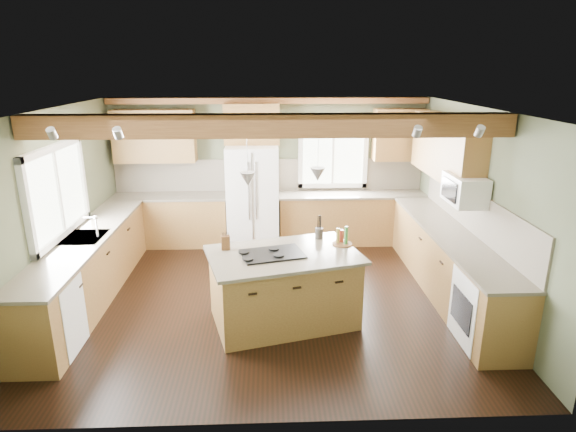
{
  "coord_description": "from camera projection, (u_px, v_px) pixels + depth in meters",
  "views": [
    {
      "loc": [
        -0.0,
        -6.13,
        3.11
      ],
      "look_at": [
        0.25,
        0.3,
        1.1
      ],
      "focal_mm": 30.0,
      "sensor_mm": 36.0,
      "label": 1
    }
  ],
  "objects": [
    {
      "name": "wall_right",
      "position": [
        477.0,
        206.0,
        6.49
      ],
      "size": [
        0.0,
        5.0,
        5.0
      ],
      "primitive_type": "plane",
      "rotation": [
        1.57,
        0.0,
        -1.57
      ],
      "color": "#484F38",
      "rests_on": "ground"
    },
    {
      "name": "utensil_crock",
      "position": [
        319.0,
        233.0,
        6.38
      ],
      "size": [
        0.14,
        0.14,
        0.14
      ],
      "primitive_type": "cylinder",
      "rotation": [
        0.0,
        0.0,
        0.4
      ],
      "color": "#403A33",
      "rests_on": "island_top"
    },
    {
      "name": "counter_right",
      "position": [
        451.0,
        233.0,
        6.65
      ],
      "size": [
        0.64,
        3.74,
        0.04
      ],
      "primitive_type": "cube",
      "color": "#453F33",
      "rests_on": "base_cab_right"
    },
    {
      "name": "window_left",
      "position": [
        56.0,
        192.0,
        6.25
      ],
      "size": [
        0.04,
        1.6,
        1.05
      ],
      "primitive_type": "cube",
      "color": "white",
      "rests_on": "wall_left"
    },
    {
      "name": "upper_cab_over_fridge",
      "position": [
        252.0,
        124.0,
        8.34
      ],
      "size": [
        0.96,
        0.35,
        0.7
      ],
      "primitive_type": "cube",
      "color": "brown",
      "rests_on": "wall_back"
    },
    {
      "name": "floor",
      "position": [
        271.0,
        297.0,
        6.77
      ],
      "size": [
        5.6,
        5.6,
        0.0
      ],
      "primitive_type": "plane",
      "color": "black",
      "rests_on": "ground"
    },
    {
      "name": "upper_cab_back_left",
      "position": [
        154.0,
        136.0,
        8.33
      ],
      "size": [
        1.4,
        0.35,
        0.9
      ],
      "primitive_type": "cube",
      "color": "brown",
      "rests_on": "wall_back"
    },
    {
      "name": "knife_block",
      "position": [
        226.0,
        243.0,
        5.99
      ],
      "size": [
        0.12,
        0.1,
        0.18
      ],
      "primitive_type": "cube",
      "rotation": [
        0.0,
        0.0,
        0.14
      ],
      "color": "brown",
      "rests_on": "island_top"
    },
    {
      "name": "base_cab_left",
      "position": [
        89.0,
        270.0,
        6.59
      ],
      "size": [
        0.6,
        3.7,
        0.88
      ],
      "primitive_type": "cube",
      "color": "brown",
      "rests_on": "floor"
    },
    {
      "name": "island",
      "position": [
        284.0,
        289.0,
        6.03
      ],
      "size": [
        1.91,
        1.44,
        0.88
      ],
      "primitive_type": "cube",
      "rotation": [
        0.0,
        0.0,
        0.26
      ],
      "color": "brown",
      "rests_on": "floor"
    },
    {
      "name": "backsplash_back",
      "position": [
        270.0,
        175.0,
        8.78
      ],
      "size": [
        5.58,
        0.03,
        0.58
      ],
      "primitive_type": "cube",
      "color": "brown",
      "rests_on": "wall_back"
    },
    {
      "name": "upper_cab_back_corner",
      "position": [
        399.0,
        135.0,
        8.49
      ],
      "size": [
        0.9,
        0.35,
        0.9
      ],
      "primitive_type": "cube",
      "color": "brown",
      "rests_on": "wall_back"
    },
    {
      "name": "base_cab_back_right",
      "position": [
        352.0,
        219.0,
        8.8
      ],
      "size": [
        2.62,
        0.6,
        0.88
      ],
      "primitive_type": "cube",
      "color": "brown",
      "rests_on": "floor"
    },
    {
      "name": "oven",
      "position": [
        487.0,
        309.0,
        5.55
      ],
      "size": [
        0.6,
        0.72,
        0.84
      ],
      "primitive_type": "cube",
      "color": "white",
      "rests_on": "floor"
    },
    {
      "name": "faucet",
      "position": [
        97.0,
        228.0,
        6.42
      ],
      "size": [
        0.02,
        0.02,
        0.28
      ],
      "primitive_type": "cylinder",
      "color": "#B2B2B7",
      "rests_on": "sink"
    },
    {
      "name": "counter_left",
      "position": [
        85.0,
        238.0,
        6.46
      ],
      "size": [
        0.64,
        3.74,
        0.04
      ],
      "primitive_type": "cube",
      "color": "#453F33",
      "rests_on": "base_cab_left"
    },
    {
      "name": "window_back",
      "position": [
        333.0,
        156.0,
        8.72
      ],
      "size": [
        1.1,
        0.04,
        1.0
      ],
      "primitive_type": "cube",
      "color": "white",
      "rests_on": "wall_back"
    },
    {
      "name": "refrigerator",
      "position": [
        253.0,
        197.0,
        8.51
      ],
      "size": [
        0.9,
        0.74,
        1.8
      ],
      "primitive_type": "cube",
      "color": "white",
      "rests_on": "floor"
    },
    {
      "name": "island_top",
      "position": [
        284.0,
        255.0,
        5.89
      ],
      "size": [
        2.05,
        1.58,
        0.04
      ],
      "primitive_type": "cube",
      "rotation": [
        0.0,
        0.0,
        0.26
      ],
      "color": "#453F33",
      "rests_on": "island"
    },
    {
      "name": "backsplash_right",
      "position": [
        474.0,
        212.0,
        6.56
      ],
      "size": [
        0.03,
        3.7,
        0.58
      ],
      "primitive_type": "cube",
      "color": "brown",
      "rests_on": "wall_right"
    },
    {
      "name": "bottle_tray",
      "position": [
        342.0,
        236.0,
        6.14
      ],
      "size": [
        0.27,
        0.27,
        0.24
      ],
      "primitive_type": null,
      "rotation": [
        0.0,
        0.0,
        -0.03
      ],
      "color": "brown",
      "rests_on": "island_top"
    },
    {
      "name": "sink",
      "position": [
        84.0,
        238.0,
        6.46
      ],
      "size": [
        0.5,
        0.65,
        0.03
      ],
      "primitive_type": "cube",
      "color": "#262628",
      "rests_on": "counter_left"
    },
    {
      "name": "microwave",
      "position": [
        465.0,
        190.0,
        6.36
      ],
      "size": [
        0.4,
        0.7,
        0.38
      ],
      "primitive_type": "cube",
      "color": "white",
      "rests_on": "wall_right"
    },
    {
      "name": "wall_left",
      "position": [
        56.0,
        211.0,
        6.28
      ],
      "size": [
        0.0,
        5.0,
        5.0
      ],
      "primitive_type": "plane",
      "rotation": [
        1.57,
        0.0,
        1.57
      ],
      "color": "#484F38",
      "rests_on": "ground"
    },
    {
      "name": "pendant_right",
      "position": [
        318.0,
        174.0,
        5.72
      ],
      "size": [
        0.18,
        0.18,
        0.16
      ],
      "primitive_type": "cone",
      "rotation": [
        3.14,
        0.0,
        0.0
      ],
      "color": "#B2B2B7",
      "rests_on": "ceiling"
    },
    {
      "name": "cooktop",
      "position": [
        272.0,
        254.0,
        5.84
      ],
      "size": [
        0.84,
        0.66,
        0.02
      ],
      "primitive_type": "cube",
      "rotation": [
        0.0,
        0.0,
        0.26
      ],
      "color": "black",
      "rests_on": "island_top"
    },
    {
      "name": "counter_back_left",
      "position": [
        169.0,
        196.0,
        8.53
      ],
      "size": [
        2.06,
        0.64,
        0.04
      ],
      "primitive_type": "cube",
      "color": "#453F33",
      "rests_on": "base_cab_back_left"
    },
    {
      "name": "ceiling_beam",
      "position": [
        269.0,
        126.0,
        5.42
      ],
      "size": [
        5.55,
        0.26,
        0.26
      ],
      "primitive_type": "cube",
      "color": "#563118",
      "rests_on": "ceiling"
    },
    {
      "name": "wall_back",
      "position": [
        270.0,
        170.0,
        8.77
      ],
      "size": [
        5.6,
        0.0,
        5.6
      ],
      "primitive_type": "plane",
      "rotation": [
        1.57,
        0.0,
        0.0
      ],
      "color": "#484F38",
      "rests_on": "ground"
    },
    {
      "name": "base_cab_back_left",
      "position": [
        171.0,
        221.0,
        8.67
      ],
      "size": [
        2.02,
        0.6,
        0.88
      ],
      "primitive_type": "cube",
      "color": "brown",
      "rests_on": "floor"
    },
    {
      "name": "base_cab_right",
      "position": [
        448.0,
        264.0,
        6.78
      ],
      "size": [
        0.6,
        3.7,
        0.88
      ],
      "primitive_type": "cube",
      "color": "brown",
      "rests_on": "floor"
    },
    {
      "name": "counter_back_right",
      "position": [
        353.0,
        194.0,
        8.66
      ],
      "size": [
        2.66,
        0.64,
        0.04
      ],
      "primitive_type": "cube",
      "color": "#453F33",
      "rests_on": "base_cab_back_right"
    },
    {
      "name": "upper_cab_right",
      "position": [
        446.0,
        148.0,
        7.15
      ],
      "size": [
        0.35,
        2.2,
        0.9
      ],
      "primitive_type": "cube",
      "color": "brown",
      "rests_on": "wall_right"
    },
    {
      "name": "dishwasher",
      "position": [
        48.0,
        318.0,
        5.36
      ],
      "size": [
        0.6,
        0.6,
        0.84
      ],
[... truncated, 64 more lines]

